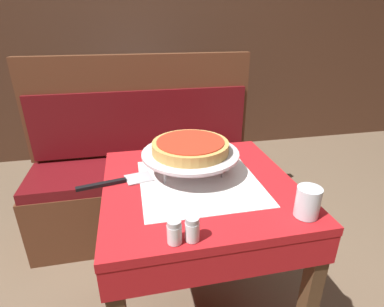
# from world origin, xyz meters

# --- Properties ---
(dining_table_front) EXTENTS (0.70, 0.70, 0.75)m
(dining_table_front) POSITION_xyz_m (0.00, 0.00, 0.65)
(dining_table_front) COLOR red
(dining_table_front) RESTS_ON ground_plane
(dining_table_rear) EXTENTS (0.68, 0.68, 0.76)m
(dining_table_rear) POSITION_xyz_m (-0.14, 1.58, 0.64)
(dining_table_rear) COLOR #194799
(dining_table_rear) RESTS_ON ground_plane
(booth_bench) EXTENTS (1.41, 0.46, 1.12)m
(booth_bench) POSITION_xyz_m (-0.16, 0.78, 0.33)
(booth_bench) COLOR brown
(booth_bench) RESTS_ON ground_plane
(back_wall_panel) EXTENTS (6.00, 0.04, 2.40)m
(back_wall_panel) POSITION_xyz_m (0.00, 2.12, 1.20)
(back_wall_panel) COLOR #4C2D1E
(back_wall_panel) RESTS_ON ground_plane
(pizza_pan_stand) EXTENTS (0.37, 0.37, 0.09)m
(pizza_pan_stand) POSITION_xyz_m (-0.02, 0.08, 0.83)
(pizza_pan_stand) COLOR #ADADB2
(pizza_pan_stand) RESTS_ON dining_table_front
(deep_dish_pizza) EXTENTS (0.29, 0.29, 0.04)m
(deep_dish_pizza) POSITION_xyz_m (-0.02, 0.08, 0.86)
(deep_dish_pizza) COLOR tan
(deep_dish_pizza) RESTS_ON pizza_pan_stand
(pizza_server) EXTENTS (0.28, 0.11, 0.01)m
(pizza_server) POSITION_xyz_m (-0.30, 0.06, 0.76)
(pizza_server) COLOR #BCBCC1
(pizza_server) RESTS_ON dining_table_front
(water_glass_near) EXTENTS (0.07, 0.07, 0.10)m
(water_glass_near) POSITION_xyz_m (0.27, -0.27, 0.80)
(water_glass_near) COLOR silver
(water_glass_near) RESTS_ON dining_table_front
(salt_shaker) EXTENTS (0.04, 0.04, 0.07)m
(salt_shaker) POSITION_xyz_m (-0.14, -0.31, 0.79)
(salt_shaker) COLOR silver
(salt_shaker) RESTS_ON dining_table_front
(pepper_shaker) EXTENTS (0.04, 0.04, 0.07)m
(pepper_shaker) POSITION_xyz_m (-0.09, -0.31, 0.79)
(pepper_shaker) COLOR silver
(pepper_shaker) RESTS_ON dining_table_front
(condiment_caddy) EXTENTS (0.12, 0.12, 0.15)m
(condiment_caddy) POSITION_xyz_m (-0.05, 1.50, 0.79)
(condiment_caddy) COLOR black
(condiment_caddy) RESTS_ON dining_table_rear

